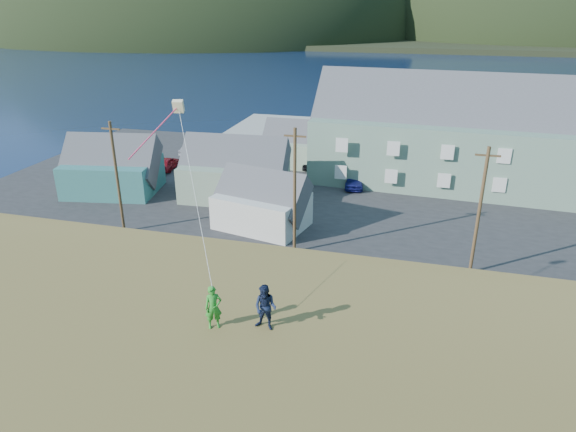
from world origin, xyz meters
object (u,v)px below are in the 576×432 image
at_px(wharf, 323,131).
at_px(lodge, 509,138).
at_px(shed_palegreen_near, 235,171).
at_px(shed_teal, 112,167).
at_px(kite_flyer_green, 213,307).
at_px(kite_flyer_navy, 265,308).
at_px(shed_palegreen_far, 304,145).
at_px(shed_white, 262,202).

xyz_separation_m(wharf, lodge, (22.59, -18.42, 4.87)).
bearing_deg(shed_palegreen_near, shed_teal, -175.21).
bearing_deg(kite_flyer_green, shed_palegreen_near, 80.68).
bearing_deg(shed_palegreen_near, kite_flyer_green, -74.03).
height_order(wharf, kite_flyer_navy, kite_flyer_navy).
xyz_separation_m(shed_teal, shed_palegreen_far, (16.44, 14.10, -0.21)).
height_order(shed_palegreen_near, shed_white, shed_palegreen_near).
relative_size(lodge, kite_flyer_navy, 23.12).
height_order(shed_white, kite_flyer_green, kite_flyer_green).
distance_m(wharf, lodge, 29.55).
relative_size(lodge, shed_palegreen_near, 3.79).
bearing_deg(shed_palegreen_far, shed_teal, -138.32).
bearing_deg(shed_palegreen_far, kite_flyer_navy, -77.61).
distance_m(shed_palegreen_near, kite_flyer_navy, 32.98).
distance_m(shed_white, shed_palegreen_far, 18.58).
height_order(shed_teal, shed_palegreen_near, shed_palegreen_near).
bearing_deg(shed_teal, shed_palegreen_near, -1.60).
distance_m(shed_palegreen_near, kite_flyer_green, 32.71).
bearing_deg(shed_teal, shed_white, -24.49).
relative_size(lodge, shed_white, 4.65).
distance_m(shed_teal, kite_flyer_green, 37.21).
height_order(shed_teal, kite_flyer_green, kite_flyer_green).
distance_m(lodge, shed_teal, 39.93).
distance_m(wharf, shed_palegreen_far, 16.13).
height_order(shed_teal, kite_flyer_navy, kite_flyer_navy).
distance_m(lodge, shed_palegreen_near, 27.66).
distance_m(shed_palegreen_near, shed_palegreen_far, 12.96).
xyz_separation_m(shed_teal, kite_flyer_green, (23.13, -28.65, 5.34)).
bearing_deg(shed_white, wharf, 105.25).
bearing_deg(wharf, lodge, -39.20).
bearing_deg(shed_palegreen_near, shed_white, -56.41).
distance_m(kite_flyer_green, kite_flyer_navy, 1.84).
bearing_deg(shed_teal, shed_palegreen_far, 30.76).
bearing_deg(lodge, kite_flyer_green, -107.25).
bearing_deg(kite_flyer_navy, shed_teal, 138.18).
bearing_deg(lodge, shed_palegreen_far, 176.69).
xyz_separation_m(shed_teal, shed_white, (17.11, -4.47, -0.32)).
bearing_deg(shed_teal, kite_flyer_navy, -58.43).
height_order(wharf, shed_palegreen_far, shed_palegreen_far).
distance_m(wharf, shed_white, 34.63).
bearing_deg(lodge, shed_teal, -159.86).
distance_m(lodge, shed_palegreen_far, 21.98).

